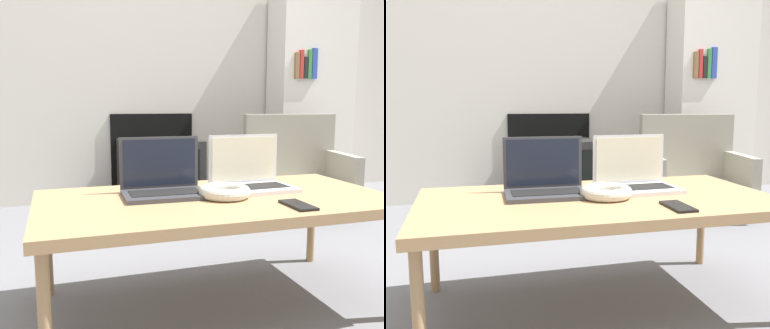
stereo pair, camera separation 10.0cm
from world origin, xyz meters
TOP-DOWN VIEW (x-y plane):
  - wall_back at (0.00, 2.16)m, footprint 7.00×0.08m
  - table at (0.00, 0.21)m, footprint 1.29×0.67m
  - laptop_left at (-0.18, 0.31)m, footprint 0.31×0.22m
  - laptop_right at (0.18, 0.31)m, footprint 0.31×0.21m
  - headphones at (0.02, 0.20)m, footprint 0.19×0.19m
  - phone at (0.20, -0.01)m, footprint 0.07×0.15m
  - tv at (0.18, 1.87)m, footprint 0.58×0.48m
  - armchair at (1.06, 1.42)m, footprint 0.76×0.69m
  - bookshelf at (1.52, 1.96)m, footprint 0.68×0.32m

SIDE VIEW (x-z plane):
  - tv at x=0.18m, z-range 0.00..0.49m
  - armchair at x=1.06m, z-range -0.03..0.65m
  - table at x=0.00m, z-range 0.18..0.60m
  - phone at x=0.20m, z-range 0.42..0.43m
  - headphones at x=0.02m, z-range 0.42..0.47m
  - laptop_left at x=-0.18m, z-range 0.36..0.58m
  - laptop_right at x=0.18m, z-range 0.36..0.58m
  - bookshelf at x=1.52m, z-range 0.00..1.74m
  - wall_back at x=0.00m, z-range -0.01..2.59m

